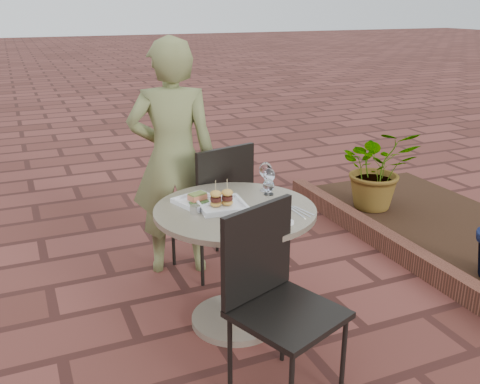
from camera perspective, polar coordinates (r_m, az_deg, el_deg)
name	(u,v)px	position (r m, az deg, el deg)	size (l,w,h in m)	color
ground	(208,324)	(3.27, -3.38, -13.87)	(60.00, 60.00, 0.00)	brown
cafe_table	(235,248)	(3.05, -0.52, -6.03)	(0.90, 0.90, 0.73)	gray
chair_far	(217,199)	(3.61, -2.49, -0.77)	(0.53, 0.53, 0.93)	black
chair_near	(273,288)	(2.53, 3.57, -10.18)	(0.57, 0.57, 0.93)	black
diner	(173,160)	(3.62, -7.15, 3.45)	(0.59, 0.39, 1.61)	olive
plate_salmon	(198,200)	(3.03, -4.54, -0.89)	(0.28, 0.28, 0.06)	white
plate_sliders	(222,203)	(2.95, -1.97, -1.13)	(0.27, 0.27, 0.16)	white
plate_tuna	(264,223)	(2.73, 2.56, -3.29)	(0.28, 0.28, 0.03)	white
wine_glass_right	(269,186)	(2.97, 3.07, 0.59)	(0.06, 0.06, 0.15)	white
wine_glass_mid	(269,176)	(3.13, 3.13, 1.71)	(0.07, 0.07, 0.16)	white
wine_glass_far	(266,171)	(3.19, 2.75, 2.28)	(0.08, 0.08, 0.18)	white
steel_ramekin	(195,209)	(2.89, -4.81, -1.85)	(0.06, 0.06, 0.04)	silver
cutlery_set	(300,211)	(2.92, 6.43, -2.08)	(0.09, 0.20, 0.00)	silver
planter_curb	(395,247)	(4.19, 16.25, -5.63)	(0.12, 3.00, 0.15)	brown
mulch_bed	(466,237)	(4.66, 22.94, -4.45)	(1.30, 3.00, 0.06)	black
potted_plant_a	(378,168)	(4.86, 14.47, 2.50)	(0.66, 0.57, 0.74)	#33662D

